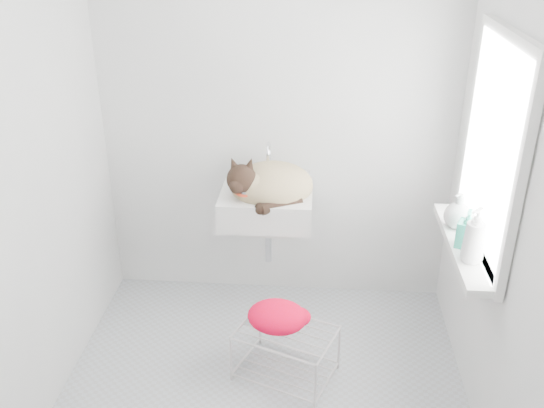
# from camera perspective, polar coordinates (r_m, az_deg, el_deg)

# --- Properties ---
(floor) EXTENTS (2.20, 2.00, 0.02)m
(floor) POSITION_cam_1_polar(r_m,az_deg,el_deg) (3.44, -0.80, -17.05)
(floor) COLOR #A5ABB2
(floor) RESTS_ON ground
(back_wall) EXTENTS (2.20, 0.02, 2.50)m
(back_wall) POSITION_cam_1_polar(r_m,az_deg,el_deg) (3.68, 0.51, 8.61)
(back_wall) COLOR silver
(back_wall) RESTS_ON ground
(right_wall) EXTENTS (0.02, 2.00, 2.50)m
(right_wall) POSITION_cam_1_polar(r_m,az_deg,el_deg) (2.87, 21.51, 1.55)
(right_wall) COLOR silver
(right_wall) RESTS_ON ground
(left_wall) EXTENTS (0.02, 2.00, 2.50)m
(left_wall) POSITION_cam_1_polar(r_m,az_deg,el_deg) (3.05, -22.06, 2.87)
(left_wall) COLOR silver
(left_wall) RESTS_ON ground
(window_glass) EXTENTS (0.01, 0.80, 1.00)m
(window_glass) POSITION_cam_1_polar(r_m,az_deg,el_deg) (3.00, 20.57, 4.87)
(window_glass) COLOR white
(window_glass) RESTS_ON right_wall
(window_frame) EXTENTS (0.04, 0.90, 1.10)m
(window_frame) POSITION_cam_1_polar(r_m,az_deg,el_deg) (3.00, 20.29, 4.89)
(window_frame) COLOR white
(window_frame) RESTS_ON right_wall
(windowsill) EXTENTS (0.16, 0.88, 0.04)m
(windowsill) POSITION_cam_1_polar(r_m,az_deg,el_deg) (3.19, 17.84, -3.77)
(windowsill) COLOR white
(windowsill) RESTS_ON right_wall
(sink) EXTENTS (0.55, 0.48, 0.22)m
(sink) POSITION_cam_1_polar(r_m,az_deg,el_deg) (3.59, -0.50, 1.27)
(sink) COLOR white
(sink) RESTS_ON back_wall
(faucet) EXTENTS (0.20, 0.14, 0.20)m
(faucet) POSITION_cam_1_polar(r_m,az_deg,el_deg) (3.70, -0.26, 4.40)
(faucet) COLOR silver
(faucet) RESTS_ON sink
(cat) EXTENTS (0.55, 0.49, 0.32)m
(cat) POSITION_cam_1_polar(r_m,az_deg,el_deg) (3.55, -0.36, 1.75)
(cat) COLOR tan
(cat) RESTS_ON sink
(wire_rack) EXTENTS (0.60, 0.51, 0.30)m
(wire_rack) POSITION_cam_1_polar(r_m,az_deg,el_deg) (3.42, 1.31, -14.01)
(wire_rack) COLOR silver
(wire_rack) RESTS_ON floor
(towel) EXTENTS (0.36, 0.28, 0.14)m
(towel) POSITION_cam_1_polar(r_m,az_deg,el_deg) (3.34, 0.49, -11.23)
(towel) COLOR #EA000A
(towel) RESTS_ON wire_rack
(bottle_a) EXTENTS (0.13, 0.13, 0.24)m
(bottle_a) POSITION_cam_1_polar(r_m,az_deg,el_deg) (3.03, 18.41, -5.15)
(bottle_a) COLOR white
(bottle_a) RESTS_ON windowsill
(bottle_b) EXTENTS (0.12, 0.12, 0.20)m
(bottle_b) POSITION_cam_1_polar(r_m,az_deg,el_deg) (3.14, 17.88, -3.86)
(bottle_b) COLOR teal
(bottle_b) RESTS_ON windowsill
(bottle_c) EXTENTS (0.20, 0.20, 0.19)m
(bottle_c) POSITION_cam_1_polar(r_m,az_deg,el_deg) (3.33, 17.14, -2.06)
(bottle_c) COLOR silver
(bottle_c) RESTS_ON windowsill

